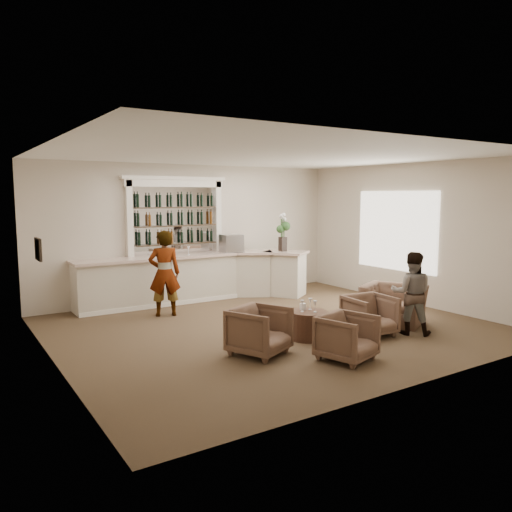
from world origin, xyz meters
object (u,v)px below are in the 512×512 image
at_px(armchair_right, 370,315).
at_px(espresso_machine, 231,243).
at_px(armchair_center, 347,337).
at_px(cocktail_table, 308,325).
at_px(armchair_far, 394,304).
at_px(guest, 412,293).
at_px(bar_counter, 197,278).
at_px(flower_vase, 283,230).
at_px(sommelier, 165,273).
at_px(armchair_left, 260,331).

height_order(armchair_right, espresso_machine, espresso_machine).
distance_m(armchair_center, espresso_machine, 5.38).
xyz_separation_m(cocktail_table, armchair_right, (1.10, -0.42, 0.12)).
height_order(armchair_center, armchair_far, armchair_far).
height_order(guest, armchair_right, guest).
xyz_separation_m(guest, espresso_machine, (-1.09, 4.74, 0.60)).
height_order(bar_counter, flower_vase, flower_vase).
bearing_deg(armchair_center, flower_vase, 49.21).
distance_m(sommelier, guest, 5.00).
bearing_deg(sommelier, bar_counter, -123.17).
distance_m(cocktail_table, armchair_center, 1.26).
distance_m(bar_counter, guest, 5.18).
height_order(bar_counter, armchair_center, bar_counter).
height_order(guest, armchair_far, guest).
xyz_separation_m(espresso_machine, flower_vase, (1.19, -0.54, 0.32)).
relative_size(armchair_center, flower_vase, 0.83).
relative_size(guest, armchair_center, 1.93).
xyz_separation_m(armchair_right, espresso_machine, (-0.39, 4.38, 0.99)).
bearing_deg(armchair_far, espresso_machine, 173.11).
bearing_deg(cocktail_table, armchair_far, -0.89).
distance_m(bar_counter, sommelier, 1.60).
distance_m(cocktail_table, guest, 2.02).
relative_size(sommelier, armchair_far, 1.57).
distance_m(armchair_far, flower_vase, 3.70).
relative_size(cocktail_table, espresso_machine, 1.33).
distance_m(cocktail_table, flower_vase, 4.17).
bearing_deg(sommelier, espresso_machine, -138.03).
height_order(cocktail_table, flower_vase, flower_vase).
relative_size(bar_counter, espresso_machine, 11.42).
distance_m(armchair_far, espresso_machine, 4.36).
bearing_deg(guest, armchair_right, 19.98).
height_order(espresso_machine, flower_vase, flower_vase).
xyz_separation_m(sommelier, armchair_right, (2.58, -3.42, -0.54)).
bearing_deg(bar_counter, armchair_right, -72.85).
relative_size(armchair_center, espresso_machine, 1.58).
xyz_separation_m(cocktail_table, espresso_machine, (0.70, 3.96, 1.11)).
height_order(armchair_left, armchair_right, armchair_left).
relative_size(sommelier, flower_vase, 1.90).
height_order(armchair_left, flower_vase, flower_vase).
distance_m(armchair_left, flower_vase, 5.00).
relative_size(sommelier, armchair_center, 2.30).
bearing_deg(espresso_machine, bar_counter, -177.57).
bearing_deg(cocktail_table, bar_counter, 93.78).
relative_size(cocktail_table, flower_vase, 0.69).
xyz_separation_m(armchair_left, armchair_center, (0.99, -0.97, -0.03)).
xyz_separation_m(guest, armchair_left, (-3.01, 0.51, -0.38)).
height_order(sommelier, armchair_left, sommelier).
height_order(armchair_center, flower_vase, flower_vase).
bearing_deg(armchair_left, bar_counter, 52.64).
distance_m(espresso_machine, flower_vase, 1.34).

